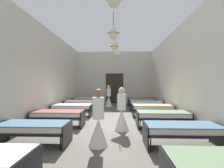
{
  "coord_description": "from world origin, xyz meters",
  "views": [
    {
      "loc": [
        0.32,
        -7.12,
        1.62
      ],
      "look_at": [
        0.0,
        1.07,
        1.57
      ],
      "focal_mm": 26.72,
      "sensor_mm": 36.0,
      "label": 1
    }
  ],
  "objects_px": {
    "bed_left_row_4": "(81,103)",
    "bed_left_row_1": "(33,128)",
    "potted_plant": "(120,94)",
    "bed_right_row_2": "(163,115)",
    "bed_right_row_1": "(182,129)",
    "bed_right_row_5": "(141,100)",
    "nurse_mid_aisle": "(122,115)",
    "bed_left_row_5": "(87,100)",
    "bed_right_row_3": "(152,108)",
    "nurse_far_aisle": "(109,99)",
    "bed_left_row_3": "(72,107)",
    "bed_left_row_2": "(58,114)",
    "nurse_near_aisle": "(98,125)",
    "bed_right_row_4": "(146,103)"
  },
  "relations": [
    {
      "from": "bed_right_row_2",
      "to": "bed_right_row_3",
      "type": "xyz_separation_m",
      "value": [
        0.0,
        1.89,
        0.0
      ]
    },
    {
      "from": "bed_left_row_2",
      "to": "nurse_mid_aisle",
      "type": "bearing_deg",
      "value": -11.26
    },
    {
      "from": "nurse_mid_aisle",
      "to": "potted_plant",
      "type": "relative_size",
      "value": 1.19
    },
    {
      "from": "bed_right_row_1",
      "to": "bed_right_row_3",
      "type": "bearing_deg",
      "value": 90.0
    },
    {
      "from": "bed_left_row_4",
      "to": "bed_left_row_5",
      "type": "xyz_separation_m",
      "value": [
        0.0,
        1.89,
        0.0
      ]
    },
    {
      "from": "bed_left_row_3",
      "to": "nurse_near_aisle",
      "type": "xyz_separation_m",
      "value": [
        1.74,
        -3.81,
        0.09
      ]
    },
    {
      "from": "bed_left_row_2",
      "to": "nurse_near_aisle",
      "type": "height_order",
      "value": "nurse_near_aisle"
    },
    {
      "from": "bed_left_row_2",
      "to": "bed_right_row_3",
      "type": "bearing_deg",
      "value": 25.9
    },
    {
      "from": "bed_right_row_2",
      "to": "bed_right_row_3",
      "type": "distance_m",
      "value": 1.89
    },
    {
      "from": "bed_right_row_1",
      "to": "nurse_mid_aisle",
      "type": "xyz_separation_m",
      "value": [
        -1.52,
        1.41,
        0.09
      ]
    },
    {
      "from": "bed_left_row_2",
      "to": "bed_right_row_2",
      "type": "height_order",
      "value": "same"
    },
    {
      "from": "bed_left_row_3",
      "to": "nurse_mid_aisle",
      "type": "bearing_deg",
      "value": -44.87
    },
    {
      "from": "bed_right_row_1",
      "to": "bed_left_row_4",
      "type": "bearing_deg",
      "value": 124.46
    },
    {
      "from": "bed_right_row_1",
      "to": "bed_right_row_3",
      "type": "relative_size",
      "value": 1.0
    },
    {
      "from": "nurse_far_aisle",
      "to": "potted_plant",
      "type": "height_order",
      "value": "nurse_far_aisle"
    },
    {
      "from": "bed_right_row_2",
      "to": "bed_right_row_5",
      "type": "bearing_deg",
      "value": 90.0
    },
    {
      "from": "bed_right_row_3",
      "to": "bed_left_row_5",
      "type": "height_order",
      "value": "same"
    },
    {
      "from": "bed_right_row_2",
      "to": "potted_plant",
      "type": "bearing_deg",
      "value": 104.41
    },
    {
      "from": "bed_right_row_5",
      "to": "bed_right_row_4",
      "type": "bearing_deg",
      "value": -90.0
    },
    {
      "from": "bed_right_row_2",
      "to": "bed_right_row_1",
      "type": "bearing_deg",
      "value": -90.0
    },
    {
      "from": "nurse_far_aisle",
      "to": "potted_plant",
      "type": "xyz_separation_m",
      "value": [
        0.79,
        0.58,
        0.27
      ]
    },
    {
      "from": "bed_left_row_2",
      "to": "bed_right_row_3",
      "type": "height_order",
      "value": "same"
    },
    {
      "from": "bed_left_row_4",
      "to": "bed_right_row_4",
      "type": "bearing_deg",
      "value": 0.0
    },
    {
      "from": "bed_left_row_2",
      "to": "bed_right_row_4",
      "type": "relative_size",
      "value": 1.0
    },
    {
      "from": "potted_plant",
      "to": "nurse_near_aisle",
      "type": "bearing_deg",
      "value": -94.62
    },
    {
      "from": "bed_left_row_1",
      "to": "potted_plant",
      "type": "height_order",
      "value": "potted_plant"
    },
    {
      "from": "nurse_near_aisle",
      "to": "nurse_far_aisle",
      "type": "distance_m",
      "value": 7.23
    },
    {
      "from": "nurse_far_aisle",
      "to": "bed_left_row_1",
      "type": "bearing_deg",
      "value": 104.38
    },
    {
      "from": "bed_right_row_1",
      "to": "bed_right_row_5",
      "type": "height_order",
      "value": "same"
    },
    {
      "from": "bed_right_row_5",
      "to": "nurse_mid_aisle",
      "type": "bearing_deg",
      "value": -103.89
    },
    {
      "from": "bed_right_row_3",
      "to": "potted_plant",
      "type": "relative_size",
      "value": 1.52
    },
    {
      "from": "bed_left_row_2",
      "to": "nurse_far_aisle",
      "type": "xyz_separation_m",
      "value": [
        1.58,
        5.3,
        0.09
      ]
    },
    {
      "from": "bed_left_row_2",
      "to": "nurse_near_aisle",
      "type": "relative_size",
      "value": 1.28
    },
    {
      "from": "bed_right_row_3",
      "to": "bed_left_row_5",
      "type": "distance_m",
      "value": 5.41
    },
    {
      "from": "bed_left_row_2",
      "to": "bed_left_row_4",
      "type": "bearing_deg",
      "value": 90.0
    },
    {
      "from": "bed_left_row_1",
      "to": "nurse_near_aisle",
      "type": "distance_m",
      "value": 1.74
    },
    {
      "from": "bed_left_row_1",
      "to": "bed_left_row_5",
      "type": "xyz_separation_m",
      "value": [
        0.0,
        7.54,
        0.0
      ]
    },
    {
      "from": "bed_left_row_3",
      "to": "bed_left_row_2",
      "type": "bearing_deg",
      "value": -90.0
    },
    {
      "from": "bed_left_row_3",
      "to": "bed_right_row_4",
      "type": "bearing_deg",
      "value": 25.9
    },
    {
      "from": "bed_right_row_3",
      "to": "bed_left_row_5",
      "type": "xyz_separation_m",
      "value": [
        -3.88,
        3.77,
        0.0
      ]
    },
    {
      "from": "bed_left_row_1",
      "to": "bed_left_row_5",
      "type": "bearing_deg",
      "value": 90.0
    },
    {
      "from": "bed_right_row_3",
      "to": "nurse_near_aisle",
      "type": "xyz_separation_m",
      "value": [
        -2.14,
        -3.81,
        0.09
      ]
    },
    {
      "from": "bed_left_row_5",
      "to": "nurse_near_aisle",
      "type": "bearing_deg",
      "value": -77.05
    },
    {
      "from": "bed_right_row_1",
      "to": "bed_left_row_4",
      "type": "height_order",
      "value": "same"
    },
    {
      "from": "bed_left_row_4",
      "to": "bed_left_row_1",
      "type": "bearing_deg",
      "value": -90.0
    },
    {
      "from": "bed_left_row_2",
      "to": "bed_left_row_3",
      "type": "height_order",
      "value": "same"
    },
    {
      "from": "bed_right_row_3",
      "to": "nurse_far_aisle",
      "type": "relative_size",
      "value": 1.28
    },
    {
      "from": "bed_left_row_3",
      "to": "bed_right_row_1",
      "type": "bearing_deg",
      "value": -44.17
    },
    {
      "from": "bed_right_row_1",
      "to": "bed_right_row_4",
      "type": "distance_m",
      "value": 5.66
    },
    {
      "from": "nurse_mid_aisle",
      "to": "bed_right_row_2",
      "type": "bearing_deg",
      "value": 63.67
    }
  ]
}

